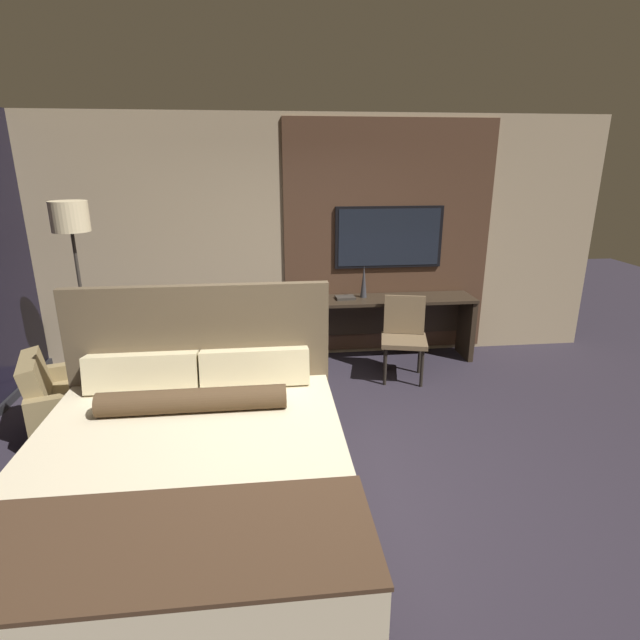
{
  "coord_description": "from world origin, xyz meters",
  "views": [
    {
      "loc": [
        -0.43,
        -3.19,
        2.3
      ],
      "look_at": [
        0.03,
        0.92,
        0.97
      ],
      "focal_mm": 28.0,
      "sensor_mm": 36.0,
      "label": 1
    }
  ],
  "objects": [
    {
      "name": "ground_plane",
      "position": [
        0.0,
        0.0,
        0.0
      ],
      "size": [
        16.0,
        16.0,
        0.0
      ],
      "primitive_type": "plane",
      "color": "#28232D"
    },
    {
      "name": "wall_back_tv_panel",
      "position": [
        0.14,
        2.59,
        1.4
      ],
      "size": [
        7.2,
        0.09,
        2.8
      ],
      "color": "tan",
      "rests_on": "ground_plane"
    },
    {
      "name": "bed",
      "position": [
        -0.96,
        -0.44,
        0.36
      ],
      "size": [
        2.03,
        2.26,
        1.39
      ],
      "color": "#33281E",
      "rests_on": "ground_plane"
    },
    {
      "name": "desk",
      "position": [
        1.03,
        2.33,
        0.52
      ],
      "size": [
        1.95,
        0.48,
        0.77
      ],
      "color": "#2D2319",
      "rests_on": "ground_plane"
    },
    {
      "name": "tv",
      "position": [
        1.03,
        2.52,
        1.44
      ],
      "size": [
        1.27,
        0.04,
        0.72
      ],
      "color": "black"
    },
    {
      "name": "desk_chair",
      "position": [
        1.06,
        1.81,
        0.53
      ],
      "size": [
        0.57,
        0.57,
        0.89
      ],
      "rotation": [
        0.0,
        0.0,
        -0.23
      ],
      "color": "brown",
      "rests_on": "ground_plane"
    },
    {
      "name": "armchair_by_window",
      "position": [
        -2.11,
        0.95,
        0.25
      ],
      "size": [
        0.98,
        1.0,
        0.75
      ],
      "rotation": [
        0.0,
        0.0,
        1.89
      ],
      "color": "olive",
      "rests_on": "ground_plane"
    },
    {
      "name": "floor_lamp",
      "position": [
        -2.2,
        1.71,
        1.64
      ],
      "size": [
        0.34,
        0.34,
        1.94
      ],
      "color": "#282623",
      "rests_on": "ground_plane"
    },
    {
      "name": "vase_tall",
      "position": [
        0.71,
        2.36,
        0.96
      ],
      "size": [
        0.08,
        0.08,
        0.39
      ],
      "color": "#333338",
      "rests_on": "desk"
    },
    {
      "name": "book",
      "position": [
        0.48,
        2.31,
        0.78
      ],
      "size": [
        0.23,
        0.17,
        0.03
      ],
      "color": "#332D28",
      "rests_on": "desk"
    }
  ]
}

